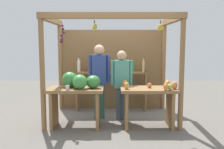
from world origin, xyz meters
TOP-DOWN VIEW (x-y plane):
  - ground_plane at (0.00, 0.00)m, footprint 12.00×12.00m
  - market_stall at (-0.00, 0.39)m, footprint 2.82×1.82m
  - fruit_counter_left at (-0.71, -0.64)m, footprint 1.13×0.64m
  - fruit_counter_right at (0.76, -0.64)m, footprint 1.14×0.64m
  - bottle_shelf_unit at (-0.05, 0.64)m, footprint 1.81×0.22m
  - vendor_man at (-0.29, -0.07)m, footprint 0.48×0.23m
  - vendor_woman at (0.21, -0.14)m, footprint 0.48×0.21m

SIDE VIEW (x-z plane):
  - ground_plane at x=0.00m, z-range 0.00..0.00m
  - fruit_counter_right at x=0.76m, z-range 0.11..1.08m
  - fruit_counter_left at x=-0.71m, z-range 0.18..1.31m
  - bottle_shelf_unit at x=-0.05m, z-range 0.12..1.47m
  - vendor_woman at x=0.21m, z-range 0.15..1.71m
  - vendor_man at x=-0.29m, z-range 0.18..1.87m
  - market_stall at x=0.00m, z-range 0.19..2.49m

